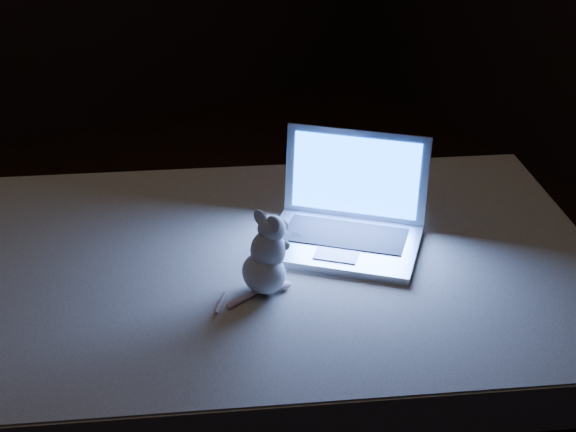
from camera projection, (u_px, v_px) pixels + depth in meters
table at (272, 389)px, 2.07m from camera, size 1.63×1.37×0.75m
tablecloth at (262, 288)px, 1.87m from camera, size 1.79×1.71×0.10m
laptop at (344, 203)px, 1.87m from camera, size 0.46×0.46×0.23m
plush_mouse at (264, 254)px, 1.73m from camera, size 0.18×0.18×0.18m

